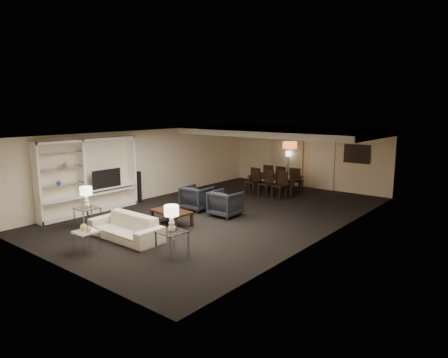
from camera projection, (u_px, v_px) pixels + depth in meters
name	position (u px, v px, depth m)	size (l,w,h in m)	color
floor	(224.00, 213.00, 12.58)	(11.00, 11.00, 0.00)	black
ceiling	(224.00, 134.00, 12.14)	(7.00, 11.00, 0.02)	silver
wall_back	(307.00, 157.00, 16.57)	(7.00, 0.02, 2.50)	beige
wall_front	(55.00, 209.00, 8.16)	(7.00, 0.02, 2.50)	beige
wall_left	(149.00, 164.00, 14.53)	(0.02, 11.00, 2.50)	beige
wall_right	(330.00, 188.00, 10.20)	(0.02, 11.00, 2.50)	beige
ceiling_soffit	(283.00, 132.00, 14.84)	(7.00, 4.00, 0.20)	silver
curtains	(287.00, 157.00, 17.08)	(1.50, 0.12, 2.40)	beige
door	(322.00, 164.00, 16.15)	(0.90, 0.05, 2.10)	silver
painting	(357.00, 154.00, 15.19)	(0.95, 0.04, 0.65)	#142D38
media_unit	(89.00, 176.00, 12.44)	(0.38, 3.40, 2.35)	white
pendant_light	(290.00, 145.00, 14.74)	(0.52, 0.52, 0.24)	#D8591E
sofa	(125.00, 227.00, 10.08)	(2.11, 0.83, 0.62)	beige
coffee_table	(172.00, 218.00, 11.32)	(1.16, 0.68, 0.42)	black
armchair_left	(197.00, 198.00, 12.96)	(0.84, 0.86, 0.79)	black
armchair_right	(226.00, 203.00, 12.22)	(0.84, 0.86, 0.79)	black
side_table_left	(88.00, 217.00, 11.14)	(0.58, 0.58, 0.54)	white
side_table_right	(172.00, 243.00, 9.03)	(0.58, 0.58, 0.54)	white
table_lamp_left	(86.00, 197.00, 11.04)	(0.33, 0.33, 0.60)	white
table_lamp_right	(172.00, 219.00, 8.93)	(0.33, 0.33, 0.60)	white
marble_table	(87.00, 241.00, 9.25)	(0.48, 0.48, 0.48)	silver
gold_gourd_a	(83.00, 227.00, 9.26)	(0.15, 0.15, 0.15)	#E7D77A
gold_gourd_b	(88.00, 229.00, 9.13)	(0.14, 0.14, 0.14)	#D9C073
television	(105.00, 178.00, 12.86)	(0.13, 1.02, 0.59)	black
vase_blue	(59.00, 182.00, 11.67)	(0.15, 0.15, 0.16)	#2946B3
vase_amber	(65.00, 164.00, 11.77)	(0.16, 0.16, 0.16)	#AF793A
floor_speaker	(139.00, 187.00, 13.89)	(0.12, 0.12, 1.11)	black
dining_table	(275.00, 185.00, 15.44)	(1.92, 1.07, 0.67)	black
chair_nl	(252.00, 181.00, 15.28)	(0.46, 0.46, 1.00)	black
chair_nm	(265.00, 183.00, 14.91)	(0.46, 0.46, 1.00)	black
chair_nr	(279.00, 185.00, 14.54)	(0.46, 0.46, 1.00)	black
chair_fl	(270.00, 177.00, 16.28)	(0.46, 0.46, 1.00)	black
chair_fm	(283.00, 178.00, 15.90)	(0.46, 0.46, 1.00)	black
chair_fr	(297.00, 180.00, 15.53)	(0.46, 0.46, 1.00)	black
floor_lamp	(288.00, 169.00, 16.88)	(0.21, 0.21, 1.47)	black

